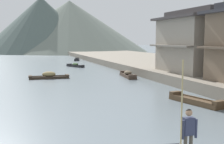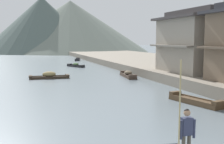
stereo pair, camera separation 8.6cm
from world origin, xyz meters
The scene contains 11 objects.
riverbank_right centered at (16.39, 30.00, 0.46)m, with size 18.00×110.00×0.93m, color gray.
boatman_person centered at (-0.85, 2.88, 1.54)m, with size 0.57×0.26×3.04m.
boat_moored_second centered at (6.09, 25.63, 0.25)m, with size 1.42×4.39×0.72m.
boat_moored_third centered at (2.89, 39.48, 0.22)m, with size 2.27×3.53×0.62m.
boat_moored_far centered at (-2.34, 27.12, 0.27)m, with size 4.25×1.29×0.75m.
boat_midriver_drifting centered at (5.36, 11.68, 0.18)m, with size 1.76×4.13×0.52m.
boat_midriver_upstream centered at (5.79, 52.90, 0.16)m, with size 1.74×3.75×0.46m.
house_waterfront_tall centered at (11.80, 20.85, 3.92)m, with size 7.08×8.11×6.14m.
hill_far_west centered at (2.91, 111.64, 6.46)m, with size 42.78×42.78×12.92m, color #4C5B56.
hill_far_centre centered at (12.35, 97.95, 8.79)m, with size 54.02×54.02×17.58m, color slate.
hill_far_east centered at (2.48, 95.12, 9.03)m, with size 39.20×39.20×18.07m, color #4C5B56.
Camera 1 is at (-5.51, -4.25, 4.13)m, focal length 46.72 mm.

